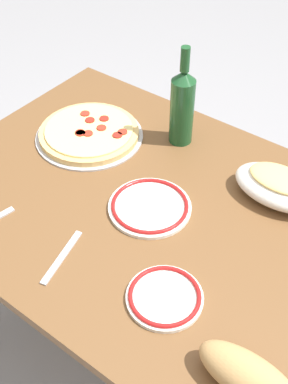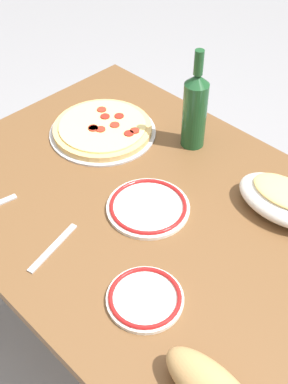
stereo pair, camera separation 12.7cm
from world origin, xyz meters
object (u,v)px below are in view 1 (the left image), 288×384
Objects in this scene: side_plate_far at (165,297)px; bread_loaf at (248,376)px; pepperoni_pizza at (89,133)px; wine_bottle at (182,106)px; baked_pasta_dish at (279,186)px; side_plate_near at (150,206)px; dining_table at (144,232)px.

side_plate_far is 0.25m from bread_loaf.
wine_bottle reaches higher than pepperoni_pizza.
wine_bottle is (-0.34, 0.05, 0.08)m from baked_pasta_dish.
pepperoni_pizza is 0.36m from side_plate_near.
dining_table is at bearing 152.97° from side_plate_near.
wine_bottle reaches higher than side_plate_near.
bread_loaf reaches higher than baked_pasta_dish.
side_plate_near is at bearing 133.23° from side_plate_far.
wine_bottle is 1.40× the size of side_plate_near.
pepperoni_pizza is 1.08× the size of wine_bottle.
baked_pasta_dish is (0.57, 0.10, 0.03)m from pepperoni_pizza.
bread_loaf is at bearing -32.39° from side_plate_near.
bread_loaf is (0.46, -0.29, 0.16)m from dining_table.
bread_loaf is at bearing -70.03° from baked_pasta_dish.
wine_bottle is 1.78× the size of side_plate_far.
side_plate_near is (-0.24, -0.24, -0.03)m from baked_pasta_dish.
baked_pasta_dish reaches higher than side_plate_far.
side_plate_near is at bearing 147.61° from bread_loaf.
pepperoni_pizza is at bearing 151.74° from bread_loaf.
side_plate_near is at bearing -70.84° from wine_bottle.
wine_bottle is 0.58m from side_plate_far.
baked_pasta_dish is (0.27, 0.22, 0.17)m from dining_table.
baked_pasta_dish reaches higher than pepperoni_pizza.
pepperoni_pizza is 1.57× the size of bread_loaf.
side_plate_far is (-0.05, -0.44, -0.03)m from baked_pasta_dish.
side_plate_near and side_plate_far have the same top height.
pepperoni_pizza is 1.91× the size of side_plate_far.
pepperoni_pizza is 0.86m from bread_loaf.
side_plate_far is at bearing 164.05° from bread_loaf.
dining_table is 5.38× the size of side_plate_near.
side_plate_far is (0.52, -0.34, -0.01)m from pepperoni_pizza.
side_plate_near is at bearing -135.56° from baked_pasta_dish.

